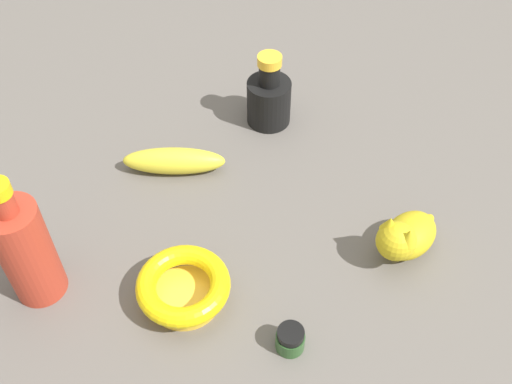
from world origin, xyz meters
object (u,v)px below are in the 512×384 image
bottle_short (269,98)px  nail_polish_jar (290,339)px  cat_figurine (405,236)px  bottle_tall (25,250)px  bowl (184,287)px  banana (174,161)px

bottle_short → nail_polish_jar: bearing=118.0°
nail_polish_jar → cat_figurine: 0.23m
nail_polish_jar → bottle_tall: (0.35, 0.07, 0.07)m
nail_polish_jar → bottle_tall: bearing=10.5°
bottle_tall → bottle_short: size_ratio=1.55×
bottle_tall → bowl: bottle_tall is taller
bottle_short → bottle_tall: bearing=73.0°
banana → bottle_tall: bearing=-125.5°
cat_figurine → bowl: size_ratio=1.02×
banana → bottle_short: (-0.09, -0.18, 0.03)m
bowl → banana: bearing=-56.5°
banana → cat_figurine: 0.39m
banana → bottle_short: 0.21m
banana → cat_figurine: bearing=-25.3°
nail_polish_jar → bottle_tall: size_ratio=0.18×
nail_polish_jar → banana: 0.37m
nail_polish_jar → bottle_short: bearing=-62.0°
nail_polish_jar → banana: size_ratio=0.23×
bowl → bottle_short: bearing=-82.5°
bottle_short → bowl: (-0.05, 0.40, -0.02)m
banana → bottle_short: size_ratio=1.23×
banana → cat_figurine: (-0.39, 0.00, 0.02)m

